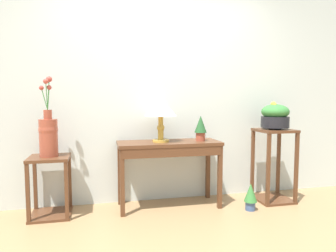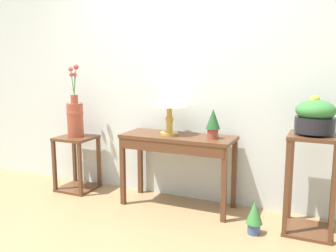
{
  "view_description": "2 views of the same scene",
  "coord_description": "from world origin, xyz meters",
  "px_view_note": "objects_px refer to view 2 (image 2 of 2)",
  "views": [
    {
      "loc": [
        -0.67,
        -2.03,
        1.2
      ],
      "look_at": [
        0.1,
        1.34,
        0.9
      ],
      "focal_mm": 32.54,
      "sensor_mm": 36.0,
      "label": 1
    },
    {
      "loc": [
        1.43,
        -2.05,
        1.42
      ],
      "look_at": [
        -0.0,
        1.16,
        0.83
      ],
      "focal_mm": 38.85,
      "sensor_mm": 36.0,
      "label": 2
    }
  ],
  "objects_px": {
    "console_table": "(177,146)",
    "pedestal_stand_left": "(77,163)",
    "potted_plant_on_console": "(213,122)",
    "potted_plant_floor": "(254,216)",
    "pedestal_stand_right": "(311,184)",
    "table_lamp": "(170,99)",
    "planter_bowl_wide_right": "(315,117)",
    "flower_vase_tall_left": "(75,115)"
  },
  "relations": [
    {
      "from": "table_lamp",
      "to": "planter_bowl_wide_right",
      "type": "bearing_deg",
      "value": -3.52
    },
    {
      "from": "potted_plant_on_console",
      "to": "potted_plant_floor",
      "type": "relative_size",
      "value": 0.95
    },
    {
      "from": "table_lamp",
      "to": "pedestal_stand_left",
      "type": "relative_size",
      "value": 0.76
    },
    {
      "from": "potted_plant_on_console",
      "to": "table_lamp",
      "type": "bearing_deg",
      "value": 178.1
    },
    {
      "from": "console_table",
      "to": "planter_bowl_wide_right",
      "type": "height_order",
      "value": "planter_bowl_wide_right"
    },
    {
      "from": "console_table",
      "to": "pedestal_stand_left",
      "type": "distance_m",
      "value": 1.29
    },
    {
      "from": "planter_bowl_wide_right",
      "to": "potted_plant_floor",
      "type": "bearing_deg",
      "value": -150.62
    },
    {
      "from": "table_lamp",
      "to": "potted_plant_on_console",
      "type": "bearing_deg",
      "value": -1.9
    },
    {
      "from": "pedestal_stand_left",
      "to": "potted_plant_floor",
      "type": "relative_size",
      "value": 2.09
    },
    {
      "from": "pedestal_stand_right",
      "to": "potted_plant_floor",
      "type": "xyz_separation_m",
      "value": [
        -0.42,
        -0.23,
        -0.26
      ]
    },
    {
      "from": "table_lamp",
      "to": "potted_plant_on_console",
      "type": "height_order",
      "value": "table_lamp"
    },
    {
      "from": "console_table",
      "to": "potted_plant_on_console",
      "type": "height_order",
      "value": "potted_plant_on_console"
    },
    {
      "from": "pedestal_stand_left",
      "to": "pedestal_stand_right",
      "type": "distance_m",
      "value": 2.5
    },
    {
      "from": "planter_bowl_wide_right",
      "to": "potted_plant_floor",
      "type": "distance_m",
      "value": 0.97
    },
    {
      "from": "pedestal_stand_right",
      "to": "table_lamp",
      "type": "bearing_deg",
      "value": 176.47
    },
    {
      "from": "flower_vase_tall_left",
      "to": "pedestal_stand_right",
      "type": "bearing_deg",
      "value": -1.81
    },
    {
      "from": "console_table",
      "to": "pedestal_stand_left",
      "type": "xyz_separation_m",
      "value": [
        -1.25,
        0.02,
        -0.32
      ]
    },
    {
      "from": "console_table",
      "to": "planter_bowl_wide_right",
      "type": "distance_m",
      "value": 1.31
    },
    {
      "from": "console_table",
      "to": "planter_bowl_wide_right",
      "type": "relative_size",
      "value": 3.5
    },
    {
      "from": "potted_plant_on_console",
      "to": "pedestal_stand_right",
      "type": "distance_m",
      "value": 1.0
    },
    {
      "from": "potted_plant_on_console",
      "to": "pedestal_stand_left",
      "type": "height_order",
      "value": "potted_plant_on_console"
    },
    {
      "from": "console_table",
      "to": "pedestal_stand_left",
      "type": "bearing_deg",
      "value": 179.07
    },
    {
      "from": "console_table",
      "to": "flower_vase_tall_left",
      "type": "distance_m",
      "value": 1.27
    },
    {
      "from": "console_table",
      "to": "potted_plant_floor",
      "type": "distance_m",
      "value": 1.0
    },
    {
      "from": "pedestal_stand_left",
      "to": "potted_plant_on_console",
      "type": "bearing_deg",
      "value": -0.39
    },
    {
      "from": "console_table",
      "to": "potted_plant_on_console",
      "type": "relative_size",
      "value": 3.98
    },
    {
      "from": "flower_vase_tall_left",
      "to": "table_lamp",
      "type": "bearing_deg",
      "value": 0.18
    },
    {
      "from": "pedestal_stand_right",
      "to": "flower_vase_tall_left",
      "type": "bearing_deg",
      "value": 178.19
    },
    {
      "from": "flower_vase_tall_left",
      "to": "pedestal_stand_right",
      "type": "distance_m",
      "value": 2.54
    },
    {
      "from": "potted_plant_on_console",
      "to": "planter_bowl_wide_right",
      "type": "xyz_separation_m",
      "value": [
        0.89,
        -0.07,
        0.11
      ]
    },
    {
      "from": "table_lamp",
      "to": "potted_plant_floor",
      "type": "height_order",
      "value": "table_lamp"
    },
    {
      "from": "pedestal_stand_right",
      "to": "potted_plant_floor",
      "type": "height_order",
      "value": "pedestal_stand_right"
    },
    {
      "from": "table_lamp",
      "to": "pedestal_stand_right",
      "type": "bearing_deg",
      "value": -3.53
    },
    {
      "from": "pedestal_stand_right",
      "to": "potted_plant_floor",
      "type": "distance_m",
      "value": 0.54
    },
    {
      "from": "console_table",
      "to": "pedestal_stand_right",
      "type": "xyz_separation_m",
      "value": [
        1.25,
        -0.06,
        -0.2
      ]
    },
    {
      "from": "pedestal_stand_left",
      "to": "planter_bowl_wide_right",
      "type": "distance_m",
      "value": 2.59
    },
    {
      "from": "table_lamp",
      "to": "pedestal_stand_right",
      "type": "distance_m",
      "value": 1.5
    },
    {
      "from": "console_table",
      "to": "table_lamp",
      "type": "bearing_deg",
      "value": 165.19
    },
    {
      "from": "pedestal_stand_right",
      "to": "planter_bowl_wide_right",
      "type": "xyz_separation_m",
      "value": [
        -0.0,
        0.0,
        0.58
      ]
    },
    {
      "from": "potted_plant_on_console",
      "to": "flower_vase_tall_left",
      "type": "bearing_deg",
      "value": 179.6
    },
    {
      "from": "planter_bowl_wide_right",
      "to": "console_table",
      "type": "bearing_deg",
      "value": 177.33
    },
    {
      "from": "console_table",
      "to": "flower_vase_tall_left",
      "type": "height_order",
      "value": "flower_vase_tall_left"
    }
  ]
}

